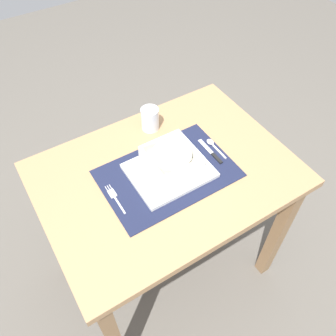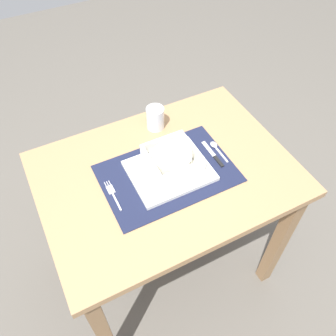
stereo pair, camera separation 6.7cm
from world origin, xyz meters
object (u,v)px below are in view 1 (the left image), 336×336
object	(u,v)px
porridge_bowl	(171,159)
drinking_glass	(150,120)
butter_knife	(212,153)
dining_table	(166,192)
spoon	(212,144)
fork	(114,197)

from	to	relation	value
porridge_bowl	drinking_glass	bearing A→B (deg)	79.72
porridge_bowl	butter_knife	size ratio (longest dim) A/B	1.22
dining_table	butter_knife	distance (m)	0.23
dining_table	butter_knife	xyz separation A→B (m)	(0.19, -0.01, 0.13)
butter_knife	drinking_glass	size ratio (longest dim) A/B	1.49
spoon	butter_knife	world-z (taller)	spoon
fork	spoon	world-z (taller)	spoon
dining_table	butter_knife	bearing A→B (deg)	-4.47
butter_knife	drinking_glass	world-z (taller)	drinking_glass
drinking_glass	porridge_bowl	bearing A→B (deg)	-100.28
dining_table	drinking_glass	bearing A→B (deg)	73.68
porridge_bowl	spoon	world-z (taller)	porridge_bowl
fork	butter_knife	xyz separation A→B (m)	(0.39, -0.01, 0.00)
dining_table	porridge_bowl	size ratio (longest dim) A/B	5.31
butter_knife	fork	bearing A→B (deg)	178.26
fork	drinking_glass	xyz separation A→B (m)	(0.27, 0.23, 0.04)
spoon	drinking_glass	bearing A→B (deg)	123.04
porridge_bowl	butter_knife	world-z (taller)	porridge_bowl
porridge_bowl	drinking_glass	size ratio (longest dim) A/B	1.82
butter_knife	drinking_glass	distance (m)	0.27
fork	butter_knife	distance (m)	0.39
spoon	butter_knife	distance (m)	0.04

